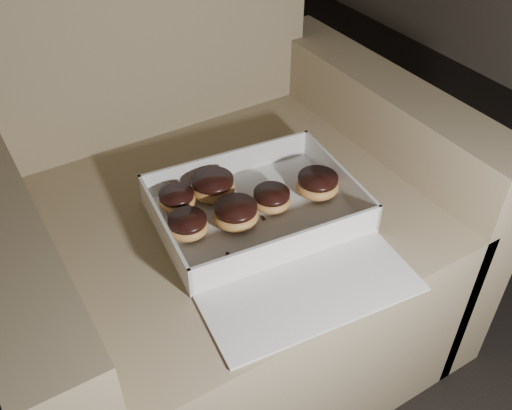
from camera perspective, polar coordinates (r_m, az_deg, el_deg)
name	(u,v)px	position (r m, az deg, el deg)	size (l,w,h in m)	color
armchair	(214,229)	(1.24, -4.21, -2.43)	(0.92, 0.78, 0.96)	#877756
bakery_box	(267,223)	(1.04, 1.06, -1.83)	(0.40, 0.46, 0.06)	silver
donut_a	(213,186)	(1.09, -4.33, 1.86)	(0.09, 0.09, 0.04)	#BB7F41
donut_b	(236,214)	(1.03, -2.03, -0.90)	(0.08, 0.08, 0.04)	#BB7F41
donut_c	(272,199)	(1.07, 1.57, 0.60)	(0.07, 0.07, 0.04)	#BB7F41
donut_d	(188,226)	(1.02, -6.84, -2.05)	(0.07, 0.07, 0.04)	#BB7F41
donut_e	(177,199)	(1.08, -7.92, 0.55)	(0.07, 0.07, 0.04)	#BB7F41
donut_f	(317,185)	(1.10, 6.16, 2.04)	(0.08, 0.08, 0.04)	#BB7F41
crumb_a	(263,217)	(1.05, 0.67, -1.23)	(0.01, 0.01, 0.00)	black
crumb_b	(227,253)	(0.99, -2.88, -4.85)	(0.01, 0.01, 0.00)	black
crumb_c	(338,230)	(1.04, 8.16, -2.47)	(0.01, 0.01, 0.00)	black
crumb_d	(264,219)	(1.05, 0.78, -1.39)	(0.01, 0.01, 0.00)	black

